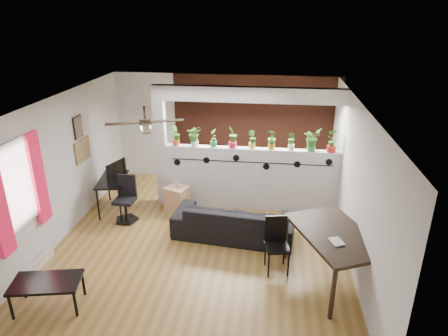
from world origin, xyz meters
TOP-DOWN VIEW (x-y plane):
  - room_shell at (0.00, 0.00)m, footprint 6.30×7.10m
  - partition_wall at (0.80, 1.50)m, footprint 3.60×0.18m
  - ceiling_header at (0.80, 1.50)m, footprint 3.60×0.18m
  - pier_column at (-1.11, 1.50)m, footprint 0.22×0.20m
  - brick_panel at (0.80, 2.97)m, footprint 3.90×0.05m
  - vine_decal at (0.80, 1.40)m, footprint 3.31×0.01m
  - window_assembly at (-2.56, -1.20)m, footprint 0.09×1.30m
  - baseboard_heater at (-2.54, -1.20)m, footprint 0.08×1.00m
  - corkboard at (-2.58, 0.95)m, footprint 0.03×0.60m
  - framed_art at (-2.58, 0.90)m, footprint 0.03×0.34m
  - ceiling_fan at (-0.80, -0.30)m, footprint 1.19×1.19m
  - potted_plant_0 at (-0.78, 1.50)m, footprint 0.24×0.21m
  - potted_plant_1 at (-0.39, 1.50)m, footprint 0.24×0.20m
  - potted_plant_2 at (0.01, 1.50)m, footprint 0.19×0.22m
  - potted_plant_3 at (0.40, 1.50)m, footprint 0.22×0.26m
  - potted_plant_4 at (0.80, 1.50)m, footprint 0.23×0.21m
  - potted_plant_5 at (1.19, 1.50)m, footprint 0.24×0.21m
  - potted_plant_6 at (1.59, 1.50)m, footprint 0.23×0.24m
  - potted_plant_7 at (1.99, 1.50)m, footprint 0.31×0.31m
  - potted_plant_8 at (2.38, 1.50)m, footprint 0.30×0.26m
  - sofa at (0.56, 0.30)m, footprint 2.20×1.06m
  - cube_shelf at (-0.72, 1.16)m, footprint 0.56×0.54m
  - cup at (-0.67, 1.16)m, footprint 0.14×0.14m
  - computer_desk at (-2.06, 1.03)m, footprint 0.67×1.06m
  - monitor at (-2.06, 1.18)m, footprint 0.33×0.16m
  - office_chair at (-1.64, 0.63)m, footprint 0.49×0.49m
  - dining_table at (2.22, -0.82)m, footprint 1.52×1.83m
  - book at (2.12, -1.12)m, footprint 0.24×0.28m
  - folding_chair at (1.35, -0.60)m, footprint 0.45×0.45m
  - coffee_table at (-1.87, -1.95)m, footprint 1.03×0.71m

SIDE VIEW (x-z plane):
  - baseboard_heater at x=-2.54m, z-range 0.00..0.18m
  - cube_shelf at x=-0.72m, z-range 0.00..0.55m
  - sofa at x=0.56m, z-range 0.00..0.62m
  - coffee_table at x=-1.87m, z-range 0.17..0.61m
  - office_chair at x=-1.64m, z-range -0.05..0.88m
  - folding_chair at x=1.35m, z-range 0.08..1.02m
  - cup at x=-0.67m, z-range 0.55..0.64m
  - computer_desk at x=-2.06m, z-range 0.29..1.00m
  - partition_wall at x=0.80m, z-range 0.00..1.35m
  - dining_table at x=2.22m, z-range 0.34..1.20m
  - monitor at x=-2.06m, z-range 0.71..0.90m
  - book at x=2.12m, z-range 0.86..0.89m
  - vine_decal at x=0.80m, z-range 0.93..1.23m
  - room_shell at x=0.00m, z-range -0.15..2.75m
  - pier_column at x=-1.11m, z-range 0.00..2.60m
  - brick_panel at x=0.80m, z-range 0.00..2.60m
  - corkboard at x=-2.58m, z-range 1.12..1.58m
  - window_assembly at x=-2.56m, z-range 0.73..2.28m
  - potted_plant_4 at x=0.80m, z-range 1.36..1.74m
  - potted_plant_6 at x=1.59m, z-range 1.36..1.74m
  - potted_plant_2 at x=0.01m, z-range 1.36..1.75m
  - potted_plant_5 at x=1.19m, z-range 1.36..1.76m
  - potted_plant_0 at x=-0.78m, z-range 1.36..1.77m
  - potted_plant_1 at x=-0.39m, z-range 1.36..1.80m
  - potted_plant_3 at x=0.40m, z-range 1.36..1.82m
  - potted_plant_7 at x=1.99m, z-range 1.36..1.83m
  - potted_plant_8 at x=2.38m, z-range 1.36..1.85m
  - framed_art at x=-2.58m, z-range 1.63..2.07m
  - ceiling_fan at x=-0.80m, z-range 2.10..2.53m
  - ceiling_header at x=0.80m, z-range 2.30..2.60m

